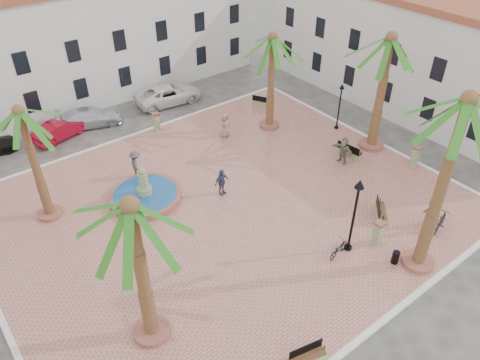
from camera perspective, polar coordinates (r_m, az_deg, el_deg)
The scene contains 35 objects.
ground at distance 28.08m, azimuth -1.62°, elevation -3.38°, with size 120.00×120.00×0.00m, color #56544F.
plaza at distance 28.03m, azimuth -1.62°, elevation -3.26°, with size 26.00×22.00×0.15m, color tan.
kerb_n at distance 35.98m, azimuth -12.13°, elevation 5.62°, with size 26.30×0.30×0.16m, color silver.
kerb_s at distance 22.77m, azimuth 15.85°, elevation -17.12°, with size 26.30×0.30×0.16m, color silver.
kerb_e at distance 35.83m, azimuth 15.41°, elevation 4.95°, with size 0.30×22.30×0.16m, color silver.
kerb_w at distance 25.01m, azimuth -27.20°, elevation -14.52°, with size 0.30×22.30×0.16m, color silver.
building_north at distance 41.79m, azimuth -18.93°, elevation 15.97°, with size 30.40×7.40×9.50m.
building_east at distance 40.35m, azimuth 20.67°, elevation 14.53°, with size 7.40×26.40×9.00m.
fountain at distance 28.88m, azimuth -11.46°, elevation -1.77°, with size 4.39×4.39×2.27m.
palm_nw at distance 26.32m, azimuth -24.99°, elevation 6.19°, with size 4.67×4.67×7.11m.
palm_sw at distance 17.48m, azimuth -12.91°, elevation -5.25°, with size 5.44×5.44×7.65m.
palm_s at distance 21.42m, azimuth 25.51°, elevation 6.61°, with size 5.41×5.41×9.70m.
palm_e at distance 31.79m, azimuth 17.70°, elevation 14.65°, with size 5.71×5.71×8.26m.
palm_ne at distance 33.48m, azimuth 3.98°, elevation 15.76°, with size 4.94×4.94×7.27m.
bench_s at distance 20.97m, azimuth 8.22°, elevation -20.71°, with size 1.75×0.87×0.89m.
bench_se at distance 28.27m, azimuth 16.76°, elevation -3.81°, with size 1.63×1.60×0.93m.
bench_e at distance 33.12m, azimuth 13.18°, elevation 3.30°, with size 0.80×1.90×0.97m.
bench_ne at distance 39.00m, azimuth 2.66°, elevation 9.44°, with size 1.21×1.64×0.85m.
lamppost_s at distance 23.92m, azimuth 13.97°, elevation -2.84°, with size 0.49×0.49×4.53m.
lamppost_e at distance 35.32m, azimuth 12.14°, elevation 9.66°, with size 0.39×0.39×3.60m.
bollard_se at distance 26.13m, azimuth 16.51°, elevation -6.16°, with size 0.52×0.52×1.44m.
bollard_n at distance 35.54m, azimuth -10.16°, elevation 7.01°, with size 0.60×0.60×1.46m.
bollard_e at distance 33.06m, azimuth 20.58°, elevation 2.74°, with size 0.60×0.60×1.48m.
litter_bin at distance 25.56m, azimuth 18.41°, elevation -8.93°, with size 0.38×0.38×0.73m, color black.
cyclist_a at distance 27.84m, azimuth 22.65°, elevation -4.23°, with size 0.68×0.45×1.87m, color #363D4E.
bicycle_a at distance 25.19m, azimuth 11.92°, elevation -8.21°, with size 0.54×1.56×0.82m, color black.
cyclist_b at distance 28.21m, azimuth 22.04°, elevation -3.79°, with size 0.79×0.62×1.63m, color #5A2923.
bicycle_b at distance 28.31m, azimuth 23.29°, elevation -4.68°, with size 0.52×1.84×1.10m, color black.
pedestrian_fountain_a at distance 34.19m, azimuth -1.87°, elevation 6.68°, with size 0.90×0.59×1.85m, color gray.
pedestrian_fountain_b at distance 28.38m, azimuth -2.27°, elevation -0.24°, with size 1.04×0.43×1.78m, color #363F5C.
pedestrian_north at distance 30.57m, azimuth -12.58°, elevation 1.90°, with size 1.23×0.70×1.90m, color #444448.
pedestrian_east at distance 31.99m, azimuth 12.49°, elevation 3.57°, with size 1.76×0.56×1.90m, color #71695A.
car_red at distance 36.83m, azimuth -21.10°, elevation 5.74°, with size 1.46×4.19×1.38m, color maroon.
car_silver at distance 37.82m, azimuth -17.82°, elevation 7.31°, with size 1.97×4.86×1.41m, color silver.
car_white at distance 39.88m, azimuth -8.72°, elevation 10.28°, with size 2.54×5.50×1.53m, color white.
Camera 1 is at (-12.66, -17.63, 17.81)m, focal length 35.00 mm.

